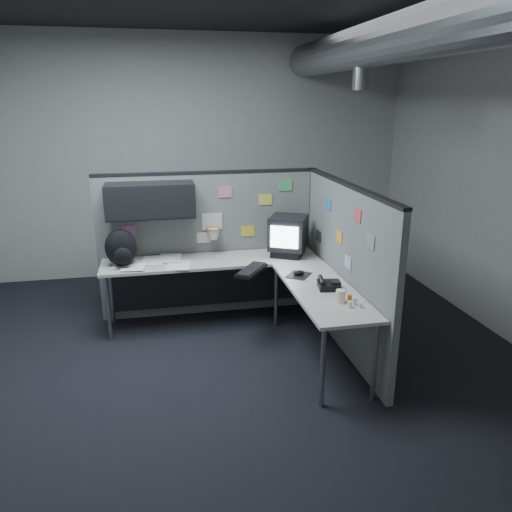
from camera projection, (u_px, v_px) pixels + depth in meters
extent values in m
cube|color=black|center=(237.00, 365.00, 4.65)|extent=(5.60, 5.60, 0.01)
cube|color=#9E9E99|center=(201.00, 158.00, 6.79)|extent=(5.60, 0.01, 3.20)
cube|color=#9E9E99|center=(380.00, 357.00, 1.54)|extent=(5.60, 0.01, 3.20)
cylinder|color=slate|center=(402.00, 37.00, 4.06)|extent=(0.40, 5.49, 0.40)
cylinder|color=slate|center=(361.00, 74.00, 4.88)|extent=(0.16, 0.16, 0.30)
cube|color=slate|center=(209.00, 245.00, 5.60)|extent=(2.43, 0.06, 1.60)
cube|color=black|center=(207.00, 172.00, 5.36)|extent=(2.43, 0.07, 0.03)
cube|color=black|center=(310.00, 239.00, 5.83)|extent=(0.07, 0.07, 1.60)
cube|color=black|center=(150.00, 200.00, 5.13)|extent=(0.90, 0.35, 0.35)
cube|color=black|center=(150.00, 203.00, 4.96)|extent=(0.90, 0.02, 0.33)
cube|color=silver|center=(212.00, 221.00, 5.49)|extent=(0.22, 0.02, 0.18)
torus|color=#D85914|center=(213.00, 229.00, 5.42)|extent=(0.16, 0.16, 0.01)
cone|color=white|center=(213.00, 234.00, 5.44)|extent=(0.14, 0.14, 0.11)
cube|color=#B266B2|center=(129.00, 231.00, 5.34)|extent=(0.15, 0.01, 0.12)
cube|color=#D87F7F|center=(225.00, 192.00, 5.43)|extent=(0.15, 0.01, 0.12)
cube|color=gold|center=(248.00, 231.00, 5.61)|extent=(0.15, 0.01, 0.12)
cube|color=#E5D84C|center=(265.00, 200.00, 5.54)|extent=(0.15, 0.01, 0.12)
cube|color=#4CB266|center=(286.00, 185.00, 5.54)|extent=(0.15, 0.01, 0.12)
cube|color=silver|center=(204.00, 238.00, 5.53)|extent=(0.15, 0.01, 0.12)
cube|color=slate|center=(344.00, 269.00, 4.82)|extent=(0.06, 2.23, 1.60)
cube|color=black|center=(349.00, 185.00, 4.57)|extent=(0.07, 2.23, 0.03)
cube|color=#337FCC|center=(328.00, 204.00, 5.05)|extent=(0.01, 0.15, 0.12)
cube|color=orange|center=(339.00, 237.00, 4.80)|extent=(0.01, 0.15, 0.12)
cube|color=#CC4C4C|center=(357.00, 215.00, 4.34)|extent=(0.01, 0.15, 0.12)
cube|color=#26262D|center=(319.00, 236.00, 5.40)|extent=(0.01, 0.15, 0.12)
cube|color=gray|center=(370.00, 241.00, 4.10)|extent=(0.01, 0.15, 0.12)
cube|color=silver|center=(348.00, 262.00, 4.62)|extent=(0.01, 0.15, 0.12)
cube|color=#B7B0A6|center=(212.00, 261.00, 5.33)|extent=(2.30, 0.56, 0.03)
cube|color=#B7B0A6|center=(322.00, 290.00, 4.51)|extent=(0.56, 1.55, 0.03)
cube|color=black|center=(210.00, 282.00, 5.63)|extent=(2.18, 0.02, 0.55)
cylinder|color=gray|center=(108.00, 309.00, 5.02)|extent=(0.04, 0.04, 0.70)
cylinder|color=gray|center=(111.00, 293.00, 5.43)|extent=(0.04, 0.04, 0.70)
cylinder|color=gray|center=(276.00, 296.00, 5.36)|extent=(0.04, 0.04, 0.70)
cylinder|color=gray|center=(323.00, 367.00, 3.92)|extent=(0.04, 0.04, 0.70)
cylinder|color=gray|center=(375.00, 362.00, 4.00)|extent=(0.04, 0.04, 0.70)
cube|color=black|center=(288.00, 251.00, 5.48)|extent=(0.44, 0.46, 0.07)
cube|color=black|center=(288.00, 233.00, 5.42)|extent=(0.51, 0.51, 0.36)
cube|color=silver|center=(284.00, 237.00, 5.23)|extent=(0.27, 0.14, 0.23)
cube|color=black|center=(251.00, 271.00, 4.93)|extent=(0.40, 0.48, 0.03)
cube|color=black|center=(251.00, 269.00, 4.93)|extent=(0.36, 0.44, 0.01)
cube|color=black|center=(299.00, 275.00, 4.84)|extent=(0.30, 0.31, 0.01)
ellipsoid|color=black|center=(299.00, 273.00, 4.83)|extent=(0.12, 0.09, 0.05)
cube|color=black|center=(329.00, 285.00, 4.50)|extent=(0.22, 0.23, 0.06)
cylinder|color=black|center=(322.00, 280.00, 4.50)|extent=(0.07, 0.19, 0.04)
cube|color=black|center=(335.00, 282.00, 4.49)|extent=(0.10, 0.12, 0.02)
cylinder|color=silver|center=(354.00, 301.00, 4.14)|extent=(0.04, 0.04, 0.06)
cylinder|color=silver|center=(350.00, 304.00, 4.09)|extent=(0.04, 0.04, 0.05)
cylinder|color=silver|center=(360.00, 305.00, 4.08)|extent=(0.04, 0.04, 0.05)
cylinder|color=#D85914|center=(350.00, 299.00, 4.18)|extent=(0.04, 0.04, 0.07)
cylinder|color=silver|center=(340.00, 296.00, 4.18)|extent=(0.08, 0.08, 0.11)
cube|color=white|center=(179.00, 265.00, 5.14)|extent=(0.28, 0.36, 0.00)
cube|color=white|center=(153.00, 260.00, 5.28)|extent=(0.28, 0.36, 0.00)
cube|color=white|center=(125.00, 264.00, 5.16)|extent=(0.28, 0.36, 0.00)
cube|color=white|center=(170.00, 258.00, 5.34)|extent=(0.28, 0.36, 0.00)
cube|color=white|center=(134.00, 266.00, 5.08)|extent=(0.28, 0.36, 0.00)
ellipsoid|color=black|center=(121.00, 248.00, 5.07)|extent=(0.35, 0.28, 0.39)
ellipsoid|color=black|center=(123.00, 256.00, 4.97)|extent=(0.19, 0.12, 0.17)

